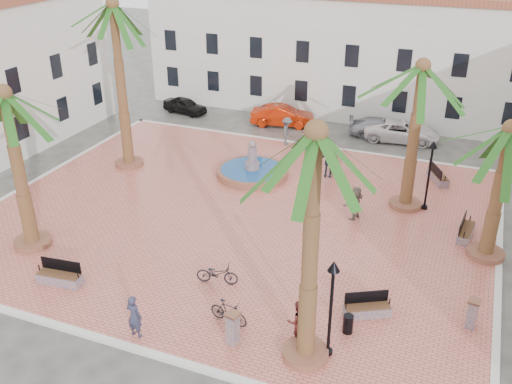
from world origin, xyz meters
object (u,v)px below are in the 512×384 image
bench_ne (438,177)px  bollard_n (306,140)px  palm_e (508,147)px  bollard_e (472,313)px  cyclist_a (134,316)px  lamppost_e (431,164)px  bicycle_b (229,312)px  pedestrian_fountain_b (328,162)px  bench_se (367,309)px  car_red (282,116)px  palm_ne (421,84)px  bench_s (60,277)px  palm_nw (114,22)px  palm_sw (7,114)px  cyclist_b (297,321)px  car_black (185,105)px  fountain (252,170)px  lamppost_s (332,292)px  bollard_se (233,328)px  bicycle_a (217,274)px  litter_bin (348,324)px  pedestrian_east (356,203)px  car_white (402,131)px  pedestrian_north (287,131)px  pedestrian_fountain_a (335,159)px  car_silver (380,127)px  bench_e (466,232)px  palm_s (315,161)px

bench_ne → bollard_n: bearing=50.1°
palm_e → bollard_e: bearing=-93.7°
cyclist_a → lamppost_e: bearing=-115.7°
bicycle_b → pedestrian_fountain_b: pedestrian_fountain_b is taller
bench_se → car_red: size_ratio=0.41×
car_red → cyclist_a: bearing=174.8°
palm_ne → bench_ne: 7.71m
palm_ne → bench_s: palm_ne is taller
palm_nw → palm_sw: (1.05, -9.96, -2.22)m
bench_ne → car_red: car_red is taller
cyclist_b → car_red: bearing=-103.7°
palm_nw → bench_se: 21.31m
palm_e → bench_s: 20.01m
bench_s → car_black: 23.76m
fountain → lamppost_e: size_ratio=1.12×
fountain → palm_ne: size_ratio=0.54×
cyclist_b → palm_sw: bearing=-41.6°
lamppost_s → pedestrian_fountain_b: 15.68m
palm_e → bollard_se: 13.89m
lamppost_e → bicycle_a: bearing=-125.6°
bicycle_b → cyclist_a: bearing=133.3°
palm_nw → litter_bin: bearing=-32.3°
bench_se → cyclist_a: cyclist_a is taller
palm_sw → bollard_e: bearing=4.2°
palm_ne → bench_se: bearing=-89.8°
bicycle_a → bicycle_b: 2.72m
bollard_se → litter_bin: bollard_se is taller
pedestrian_fountain_b → pedestrian_east: pedestrian_fountain_b is taller
bench_ne → car_red: 13.56m
litter_bin → bicycle_a: bearing=170.0°
palm_e → pedestrian_east: palm_e is taller
car_white → pedestrian_north: bearing=114.0°
cyclist_a → car_black: size_ratio=0.49×
lamppost_s → pedestrian_fountain_a: size_ratio=2.22×
pedestrian_north → car_silver: pedestrian_north is taller
palm_nw → pedestrian_east: 16.92m
bollard_n → car_black: 12.23m
palm_e → bollard_se: (-8.51, -9.90, -4.73)m
palm_nw → pedestrian_east: palm_nw is taller
cyclist_b → pedestrian_east: bearing=-123.7°
fountain → bollard_n: size_ratio=3.27×
bicycle_a → bench_s: bearing=100.2°
bench_s → cyclist_b: bearing=-4.3°
bench_e → litter_bin: bench_e is taller
bench_s → cyclist_b: size_ratio=1.19×
fountain → palm_sw: size_ratio=0.55×
bollard_n → cyclist_a: bearing=-91.0°
fountain → bollard_se: bearing=-70.5°
palm_e → bicycle_b: size_ratio=4.01×
palm_sw → palm_s: size_ratio=0.88×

